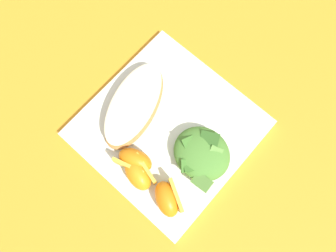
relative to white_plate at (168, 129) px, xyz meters
name	(u,v)px	position (x,y,z in m)	size (l,w,h in m)	color
ground	(168,130)	(0.00, 0.00, -0.01)	(3.00, 3.00, 0.00)	orange
white_plate	(168,129)	(0.00, 0.00, 0.00)	(0.28, 0.28, 0.02)	white
cheesy_pizza_bread	(134,106)	(-0.07, -0.01, 0.03)	(0.12, 0.19, 0.04)	#B77F42
green_salad_pile	(201,155)	(0.08, 0.00, 0.03)	(0.10, 0.09, 0.04)	#4C8433
orange_wedge_front	(134,160)	(0.00, -0.09, 0.03)	(0.07, 0.05, 0.04)	orange
orange_wedge_middle	(139,173)	(0.02, -0.10, 0.03)	(0.07, 0.05, 0.04)	orange
orange_wedge_rear	(168,199)	(0.08, -0.09, 0.03)	(0.07, 0.06, 0.04)	orange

